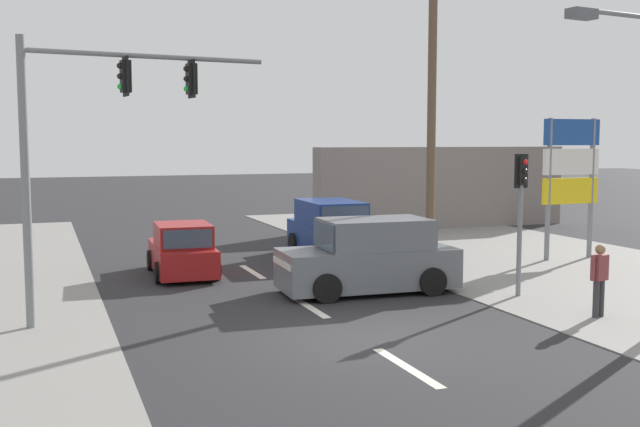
% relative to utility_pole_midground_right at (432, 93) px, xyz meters
% --- Properties ---
extents(ground_plane, '(140.00, 140.00, 0.00)m').
position_rel_utility_pole_midground_right_xyz_m(ground_plane, '(-5.06, -6.40, -5.29)').
color(ground_plane, '#28282B').
extents(lane_dash_near, '(0.20, 2.40, 0.01)m').
position_rel_utility_pole_midground_right_xyz_m(lane_dash_near, '(-5.06, -8.40, -5.28)').
color(lane_dash_near, silver).
rests_on(lane_dash_near, ground).
extents(lane_dash_mid, '(0.20, 2.40, 0.01)m').
position_rel_utility_pole_midground_right_xyz_m(lane_dash_mid, '(-5.06, -3.40, -5.28)').
color(lane_dash_mid, silver).
rests_on(lane_dash_mid, ground).
extents(lane_dash_far, '(0.20, 2.40, 0.01)m').
position_rel_utility_pole_midground_right_xyz_m(lane_dash_far, '(-5.06, 1.60, -5.28)').
color(lane_dash_far, silver).
rests_on(lane_dash_far, ground).
extents(utility_pole_midground_right, '(1.80, 0.26, 10.09)m').
position_rel_utility_pole_midground_right_xyz_m(utility_pole_midground_right, '(0.00, 0.00, 0.00)').
color(utility_pole_midground_right, brown).
rests_on(utility_pole_midground_right, ground).
extents(traffic_signal_mast, '(5.26, 0.75, 6.00)m').
position_rel_utility_pole_midground_right_xyz_m(traffic_signal_mast, '(-9.86, -3.12, -1.14)').
color(traffic_signal_mast, slate).
rests_on(traffic_signal_mast, ground).
extents(pedestal_signal_right_kerb, '(0.44, 0.31, 3.56)m').
position_rel_utility_pole_midground_right_xyz_m(pedestal_signal_right_kerb, '(0.23, -4.14, -2.87)').
color(pedestal_signal_right_kerb, slate).
rests_on(pedestal_signal_right_kerb, ground).
extents(shopping_plaza_sign, '(2.10, 0.16, 4.60)m').
position_rel_utility_pole_midground_right_xyz_m(shopping_plaza_sign, '(5.28, 0.25, -2.30)').
color(shopping_plaza_sign, slate).
rests_on(shopping_plaza_sign, ground).
extents(shopfront_wall_far, '(12.00, 1.00, 3.60)m').
position_rel_utility_pole_midground_right_xyz_m(shopfront_wall_far, '(5.94, 9.60, -3.49)').
color(shopfront_wall_far, gray).
rests_on(shopfront_wall_far, ground).
extents(hatchback_crossing_left, '(1.91, 3.70, 1.53)m').
position_rel_utility_pole_midground_right_xyz_m(hatchback_crossing_left, '(-7.10, 1.75, -4.58)').
color(hatchback_crossing_left, maroon).
rests_on(hatchback_crossing_left, ground).
extents(suv_kerbside_parked, '(2.18, 4.60, 1.90)m').
position_rel_utility_pole_midground_right_xyz_m(suv_kerbside_parked, '(-1.88, 3.23, -4.40)').
color(suv_kerbside_parked, navy).
rests_on(suv_kerbside_parked, ground).
extents(suv_oncoming_mid, '(4.62, 2.23, 1.90)m').
position_rel_utility_pole_midground_right_xyz_m(suv_oncoming_mid, '(-3.03, -2.32, -4.40)').
color(suv_oncoming_mid, slate).
rests_on(suv_oncoming_mid, ground).
extents(pedestrian_at_kerb, '(0.54, 0.30, 1.63)m').
position_rel_utility_pole_midground_right_xyz_m(pedestrian_at_kerb, '(0.53, -6.65, -4.36)').
color(pedestrian_at_kerb, '#333338').
rests_on(pedestrian_at_kerb, ground).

